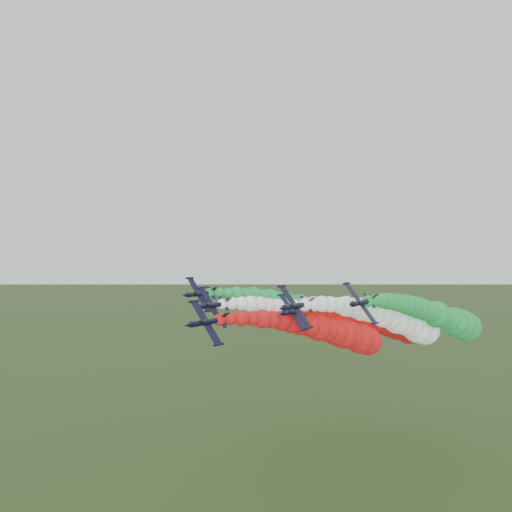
% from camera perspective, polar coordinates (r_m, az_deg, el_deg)
% --- Properties ---
extents(jet_lead, '(14.14, 69.01, 18.75)m').
position_cam_1_polar(jet_lead, '(127.89, 9.00, -8.62)').
color(jet_lead, black).
rests_on(jet_lead, ground).
extents(jet_inner_left, '(14.25, 69.12, 18.87)m').
position_cam_1_polar(jet_inner_left, '(142.13, 7.84, -7.11)').
color(jet_inner_left, black).
rests_on(jet_inner_left, ground).
extents(jet_inner_right, '(14.36, 69.22, 18.97)m').
position_cam_1_polar(jet_inner_right, '(133.60, 15.92, -7.15)').
color(jet_inner_right, black).
rests_on(jet_inner_right, ground).
extents(jet_outer_left, '(14.11, 68.98, 18.73)m').
position_cam_1_polar(jet_outer_left, '(151.16, 5.85, -6.02)').
color(jet_outer_left, black).
rests_on(jet_outer_left, ground).
extents(jet_outer_right, '(14.41, 69.28, 19.02)m').
position_cam_1_polar(jet_outer_right, '(140.84, 20.70, -6.66)').
color(jet_outer_right, black).
rests_on(jet_outer_right, ground).
extents(jet_trail, '(14.27, 69.13, 18.88)m').
position_cam_1_polar(jet_trail, '(150.35, 14.40, -7.46)').
color(jet_trail, black).
rests_on(jet_trail, ground).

